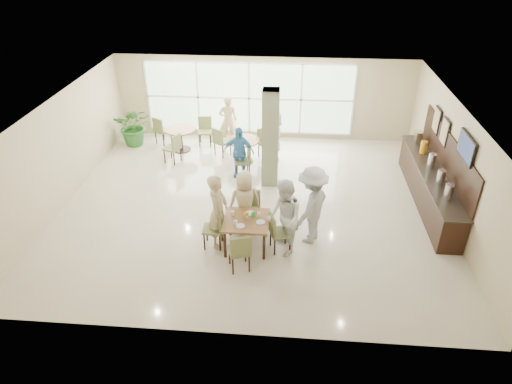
# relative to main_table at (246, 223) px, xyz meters

# --- Properties ---
(ground) EXTENTS (10.00, 10.00, 0.00)m
(ground) POSITION_rel_main_table_xyz_m (-0.03, 1.85, -0.67)
(ground) COLOR beige
(ground) RESTS_ON ground
(room_shell) EXTENTS (10.00, 10.00, 10.00)m
(room_shell) POSITION_rel_main_table_xyz_m (-0.03, 1.85, 1.04)
(room_shell) COLOR white
(room_shell) RESTS_ON ground
(window_bank) EXTENTS (7.00, 0.04, 7.00)m
(window_bank) POSITION_rel_main_table_xyz_m (-0.53, 6.31, 0.73)
(window_bank) COLOR silver
(window_bank) RESTS_ON ground
(column) EXTENTS (0.45, 0.45, 2.80)m
(column) POSITION_rel_main_table_xyz_m (0.37, 3.05, 0.73)
(column) COLOR #6B7A54
(column) RESTS_ON ground
(main_table) EXTENTS (1.03, 1.03, 0.75)m
(main_table) POSITION_rel_main_table_xyz_m (0.00, 0.00, 0.00)
(main_table) COLOR brown
(main_table) RESTS_ON ground
(round_table_left) EXTENTS (0.99, 0.99, 0.75)m
(round_table_left) POSITION_rel_main_table_xyz_m (-2.67, 5.04, -0.12)
(round_table_left) COLOR brown
(round_table_left) RESTS_ON ground
(round_table_right) EXTENTS (1.01, 1.01, 0.75)m
(round_table_right) POSITION_rel_main_table_xyz_m (-0.52, 4.36, -0.11)
(round_table_right) COLOR brown
(round_table_right) RESTS_ON ground
(chairs_main_table) EXTENTS (2.07, 2.09, 0.95)m
(chairs_main_table) POSITION_rel_main_table_xyz_m (-0.01, -0.02, -0.19)
(chairs_main_table) COLOR #606A3A
(chairs_main_table) RESTS_ON ground
(chairs_table_left) EXTENTS (2.00, 1.98, 0.95)m
(chairs_table_left) POSITION_rel_main_table_xyz_m (-2.70, 5.06, -0.19)
(chairs_table_left) COLOR #606A3A
(chairs_table_left) RESTS_ON ground
(chairs_table_right) EXTENTS (2.05, 1.91, 0.95)m
(chairs_table_right) POSITION_rel_main_table_xyz_m (-0.51, 4.32, -0.19)
(chairs_table_right) COLOR #606A3A
(chairs_table_right) RESTS_ON ground
(tabletop_clutter) EXTENTS (0.80, 0.74, 0.21)m
(tabletop_clutter) POSITION_rel_main_table_xyz_m (0.01, 0.01, 0.15)
(tabletop_clutter) COLOR white
(tabletop_clutter) RESTS_ON main_table
(buffet_counter) EXTENTS (0.64, 4.70, 1.95)m
(buffet_counter) POSITION_rel_main_table_xyz_m (4.67, 2.36, -0.11)
(buffet_counter) COLOR black
(buffet_counter) RESTS_ON ground
(wall_tv) EXTENTS (0.06, 1.00, 0.58)m
(wall_tv) POSITION_rel_main_table_xyz_m (4.91, 1.25, 1.48)
(wall_tv) COLOR black
(wall_tv) RESTS_ON ground
(framed_art_a) EXTENTS (0.05, 0.55, 0.70)m
(framed_art_a) POSITION_rel_main_table_xyz_m (4.92, 2.85, 1.18)
(framed_art_a) COLOR black
(framed_art_a) RESTS_ON ground
(framed_art_b) EXTENTS (0.05, 0.55, 0.70)m
(framed_art_b) POSITION_rel_main_table_xyz_m (4.92, 3.65, 1.18)
(framed_art_b) COLOR black
(framed_art_b) RESTS_ON ground
(potted_plant) EXTENTS (1.38, 1.38, 1.35)m
(potted_plant) POSITION_rel_main_table_xyz_m (-4.31, 5.35, 0.01)
(potted_plant) COLOR #2C6A2A
(potted_plant) RESTS_ON ground
(teen_left) EXTENTS (0.52, 0.71, 1.81)m
(teen_left) POSITION_rel_main_table_xyz_m (-0.65, 0.06, 0.24)
(teen_left) COLOR tan
(teen_left) RESTS_ON ground
(teen_far) EXTENTS (0.88, 0.65, 1.60)m
(teen_far) POSITION_rel_main_table_xyz_m (-0.10, 0.67, 0.13)
(teen_far) COLOR tan
(teen_far) RESTS_ON ground
(teen_right) EXTENTS (0.94, 1.07, 1.83)m
(teen_right) POSITION_rel_main_table_xyz_m (0.86, -0.11, 0.25)
(teen_right) COLOR white
(teen_right) RESTS_ON ground
(teen_standing) EXTENTS (1.23, 1.43, 1.92)m
(teen_standing) POSITION_rel_main_table_xyz_m (1.47, 0.39, 0.30)
(teen_standing) COLOR #A6A6A9
(teen_standing) RESTS_ON ground
(adult_a) EXTENTS (0.94, 0.58, 1.55)m
(adult_a) POSITION_rel_main_table_xyz_m (-0.56, 3.42, 0.11)
(adult_a) COLOR #418BC3
(adult_a) RESTS_ON ground
(adult_b) EXTENTS (0.83, 1.69, 1.77)m
(adult_b) POSITION_rel_main_table_xyz_m (0.40, 4.24, 0.22)
(adult_b) COLOR white
(adult_b) RESTS_ON ground
(adult_standing) EXTENTS (0.69, 0.52, 1.70)m
(adult_standing) POSITION_rel_main_table_xyz_m (-1.17, 5.63, 0.18)
(adult_standing) COLOR tan
(adult_standing) RESTS_ON ground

